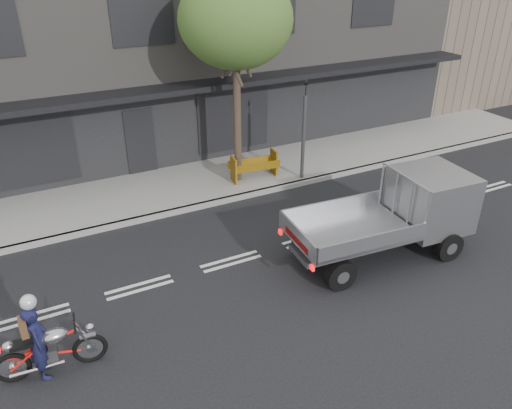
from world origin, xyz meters
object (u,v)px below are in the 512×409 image
object	(u,v)px
rider	(39,342)
traffic_light_pole	(304,136)
flatbed_ute	(416,205)
motorcycle	(50,349)
construction_barrier	(257,168)
street_tree	(236,20)

from	to	relation	value
rider	traffic_light_pole	bearing A→B (deg)	-53.89
traffic_light_pole	flatbed_ute	world-z (taller)	traffic_light_pole
motorcycle	traffic_light_pole	bearing A→B (deg)	36.53
traffic_light_pole	construction_barrier	size ratio (longest dim) A/B	2.14
street_tree	construction_barrier	world-z (taller)	street_tree
street_tree	flatbed_ute	distance (m)	7.41
street_tree	motorcycle	distance (m)	10.21
street_tree	flatbed_ute	world-z (taller)	street_tree
street_tree	traffic_light_pole	xyz separation A→B (m)	(2.00, -0.85, -3.63)
rider	flatbed_ute	world-z (taller)	flatbed_ute
traffic_light_pole	flatbed_ute	distance (m)	4.93
rider	construction_barrier	size ratio (longest dim) A/B	0.97
motorcycle	rider	xyz separation A→B (m)	(-0.15, 0.00, 0.25)
traffic_light_pole	flatbed_ute	xyz separation A→B (m)	(0.41, -4.89, -0.40)
traffic_light_pole	rider	distance (m)	10.33
street_tree	construction_barrier	bearing A→B (deg)	-35.65
rider	flatbed_ute	xyz separation A→B (m)	(9.30, 0.28, 0.47)
construction_barrier	traffic_light_pole	bearing A→B (deg)	-17.67
traffic_light_pole	construction_barrier	xyz separation A→B (m)	(-1.47, 0.47, -1.04)
traffic_light_pole	motorcycle	xyz separation A→B (m)	(-8.75, -5.17, -1.11)
motorcycle	flatbed_ute	size ratio (longest dim) A/B	0.42
flatbed_ute	rider	bearing A→B (deg)	-173.77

